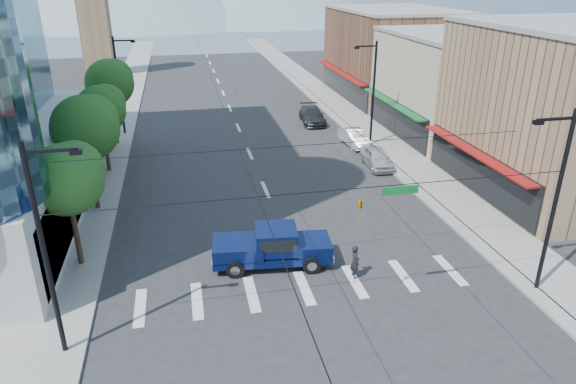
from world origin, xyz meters
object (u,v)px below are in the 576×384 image
parked_car_mid (354,138)px  parked_car_far (312,115)px  pedestrian (355,262)px  pickup_truck (271,246)px  parked_car_near (377,158)px

parked_car_mid → parked_car_far: size_ratio=0.81×
pedestrian → parked_car_far: size_ratio=0.34×
pedestrian → pickup_truck: bearing=59.2°
pedestrian → parked_car_near: bearing=-27.3°
pedestrian → parked_car_mid: 21.54m
pickup_truck → parked_car_far: bearing=77.2°
pickup_truck → pedestrian: bearing=-22.4°
pedestrian → parked_car_mid: size_ratio=0.42×
parked_car_mid → parked_car_far: parked_car_far is taller
pickup_truck → parked_car_mid: bearing=65.7°
pedestrian → parked_car_far: 28.80m
pedestrian → parked_car_near: size_ratio=0.41×
parked_car_near → parked_car_far: parked_car_far is taller
pickup_truck → parked_car_mid: pickup_truck is taller
pickup_truck → parked_car_far: pickup_truck is taller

